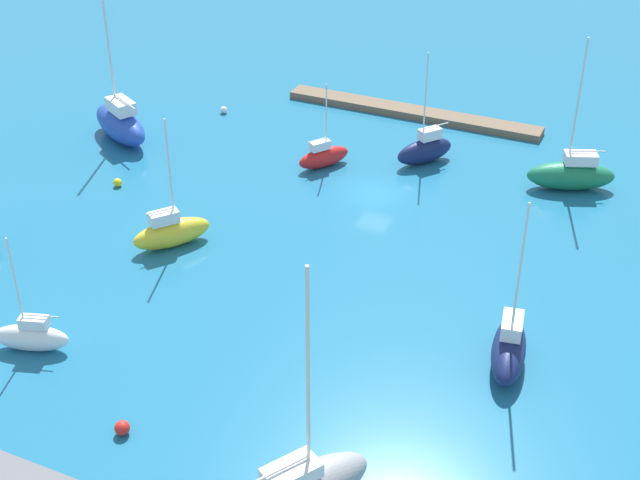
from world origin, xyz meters
The scene contains 12 objects.
water centered at (0.00, 0.00, 0.00)m, with size 160.00×160.00×0.00m, color #1E668C.
pier_dock centered at (2.36, -15.06, 0.31)m, with size 23.33×2.10×0.62m, color brown.
sailboat_green_far_south centered at (-13.24, -7.02, 1.25)m, with size 6.97×4.57×11.96m.
sailboat_navy_along_channel centered at (-1.69, -6.61, 1.16)m, with size 4.25×4.99×9.30m.
sailboat_red_lone_north centered at (5.43, -2.59, 0.92)m, with size 3.61×4.47×6.94m.
sailboat_white_off_beacon centered at (11.13, 25.65, 0.95)m, with size 4.68×2.63×7.57m.
sailboat_navy_center_basin centered at (-14.23, 15.58, 1.16)m, with size 2.88×6.12×10.70m.
sailboat_blue_by_breakwater centered at (23.00, -0.05, 1.56)m, with size 7.86×5.99×13.85m.
sailboat_yellow_west_end centered at (9.96, 12.61, 1.11)m, with size 4.64×5.38×9.40m.
mooring_buoy_white centered at (17.93, -8.49, 0.32)m, with size 0.63×0.63×0.63m, color white.
mooring_buoy_yellow centered at (18.43, 7.03, 0.33)m, with size 0.66×0.66×0.66m, color yellow.
mooring_buoy_red centered at (2.35, 29.28, 0.40)m, with size 0.80×0.80×0.80m, color red.
Camera 1 is at (-21.12, 56.28, 32.89)m, focal length 50.66 mm.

